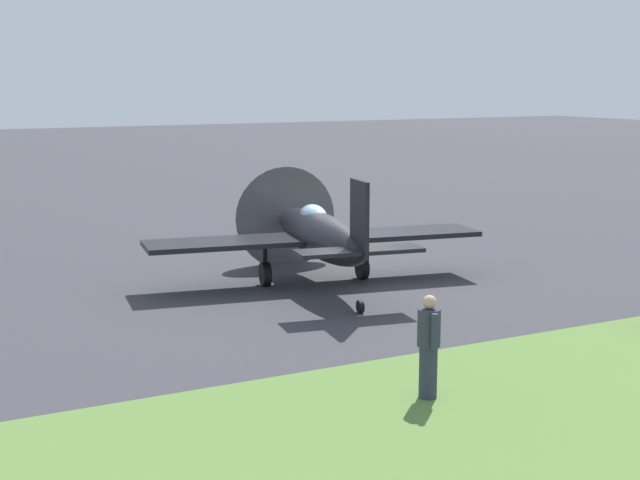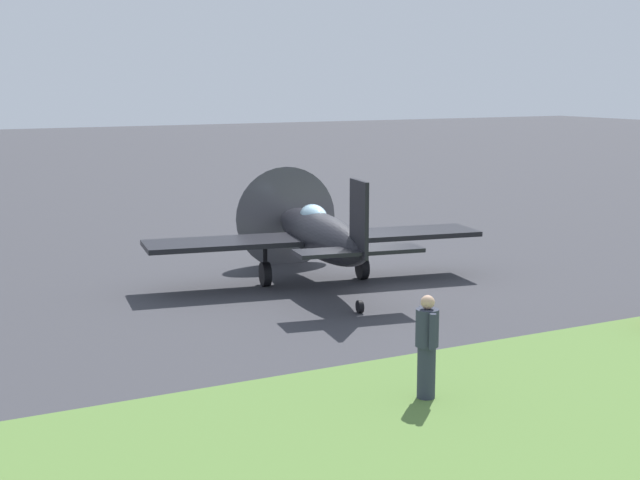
# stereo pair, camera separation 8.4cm
# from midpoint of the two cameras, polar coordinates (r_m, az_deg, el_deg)

# --- Properties ---
(ground_plane) EXTENTS (160.00, 160.00, 0.00)m
(ground_plane) POSITION_cam_midpoint_polar(r_m,az_deg,el_deg) (24.36, 2.13, -2.45)
(ground_plane) COLOR #38383D
(airplane_lead) EXTENTS (8.79, 7.00, 3.11)m
(airplane_lead) POSITION_cam_midpoint_polar(r_m,az_deg,el_deg) (23.53, -0.21, 0.34)
(airplane_lead) COLOR black
(airplane_lead) RESTS_ON ground
(ground_crew_chief) EXTENTS (0.38, 0.61, 1.73)m
(ground_crew_chief) POSITION_cam_midpoint_polar(r_m,az_deg,el_deg) (15.41, 6.48, -6.32)
(ground_crew_chief) COLOR #2D3342
(ground_crew_chief) RESTS_ON ground
(ground_crew_mechanic) EXTENTS (0.57, 0.38, 1.73)m
(ground_crew_mechanic) POSITION_cam_midpoint_polar(r_m,az_deg,el_deg) (29.36, -2.34, 1.46)
(ground_crew_mechanic) COLOR #847A5B
(ground_crew_mechanic) RESTS_ON ground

